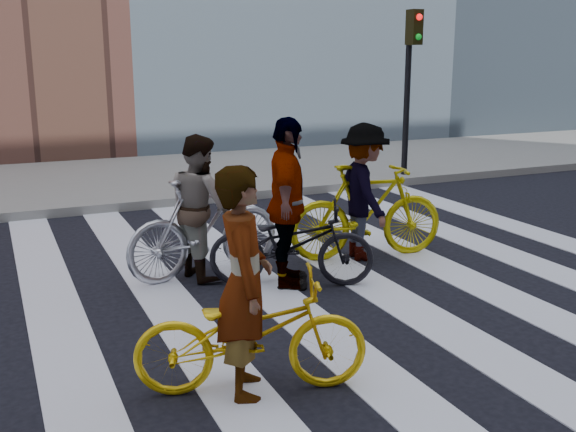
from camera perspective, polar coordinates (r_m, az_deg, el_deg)
ground at (r=7.13m, az=4.25°, el=-7.09°), size 100.00×100.00×0.00m
sidewalk_far at (r=13.95m, az=-10.50°, el=3.29°), size 100.00×5.00×0.15m
zebra_crosswalk at (r=7.13m, az=4.25°, el=-7.04°), size 8.25×10.00×0.01m
traffic_signal at (r=13.52m, az=10.33°, el=12.38°), size 0.22×0.42×3.33m
bike_yellow_left at (r=5.14m, az=-3.14°, el=-9.93°), size 1.86×1.12×0.92m
bike_silver_mid at (r=7.77m, az=-7.03°, el=-0.91°), size 1.99×0.89×1.16m
bike_yellow_right at (r=8.44m, az=6.70°, el=0.39°), size 2.06×0.89×1.20m
bike_dark_rear at (r=7.40m, az=0.28°, el=-2.39°), size 1.91×1.33×0.95m
rider_left at (r=4.97m, az=-3.74°, el=-5.65°), size 0.59×0.73×1.75m
rider_mid at (r=7.70m, az=-7.44°, el=0.80°), size 0.76×0.90×1.64m
rider_right at (r=8.36m, az=6.46°, el=2.02°), size 0.80×1.19×1.70m
rider_rear at (r=7.26m, az=-0.08°, el=1.05°), size 0.87×1.19×1.87m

